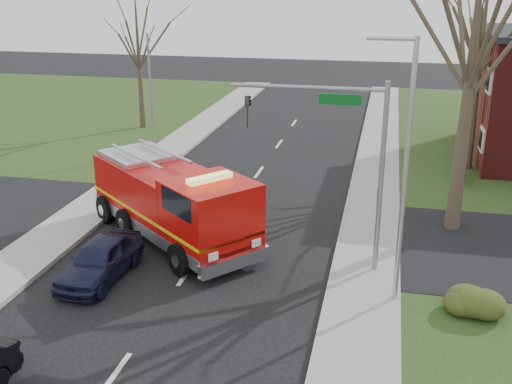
# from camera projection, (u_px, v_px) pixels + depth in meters

# --- Properties ---
(ground) EXTENTS (120.00, 120.00, 0.00)m
(ground) POSITION_uv_depth(u_px,v_px,m) (187.00, 273.00, 21.30)
(ground) COLOR black
(ground) RESTS_ON ground
(sidewalk_right) EXTENTS (2.40, 80.00, 0.15)m
(sidewalk_right) POSITION_uv_depth(u_px,v_px,m) (364.00, 289.00, 20.01)
(sidewalk_right) COLOR gray
(sidewalk_right) RESTS_ON ground
(sidewalk_left) EXTENTS (2.40, 80.00, 0.15)m
(sidewalk_left) POSITION_uv_depth(u_px,v_px,m) (31.00, 254.00, 22.54)
(sidewalk_left) COLOR gray
(sidewalk_left) RESTS_ON ground
(health_center_sign) EXTENTS (0.12, 2.00, 1.40)m
(health_center_sign) POSITION_uv_depth(u_px,v_px,m) (463.00, 167.00, 30.35)
(health_center_sign) COLOR #511319
(health_center_sign) RESTS_ON ground
(hedge_corner) EXTENTS (2.80, 2.00, 0.90)m
(hedge_corner) POSITION_uv_depth(u_px,v_px,m) (455.00, 300.00, 18.35)
(hedge_corner) COLOR #303914
(hedge_corner) RESTS_ON lawn_right
(bare_tree_near) EXTENTS (6.00, 6.00, 12.00)m
(bare_tree_near) POSITION_uv_depth(u_px,v_px,m) (473.00, 49.00, 22.38)
(bare_tree_near) COLOR #362C20
(bare_tree_near) RESTS_ON ground
(bare_tree_far) EXTENTS (5.25, 5.25, 10.50)m
(bare_tree_far) POSITION_uv_depth(u_px,v_px,m) (481.00, 49.00, 30.66)
(bare_tree_far) COLOR #362C20
(bare_tree_far) RESTS_ON ground
(bare_tree_left) EXTENTS (4.50, 4.50, 9.00)m
(bare_tree_left) POSITION_uv_depth(u_px,v_px,m) (138.00, 47.00, 39.85)
(bare_tree_left) COLOR #362C20
(bare_tree_left) RESTS_ON ground
(traffic_signal_mast) EXTENTS (5.29, 0.18, 6.80)m
(traffic_signal_mast) POSITION_uv_depth(u_px,v_px,m) (344.00, 142.00, 20.03)
(traffic_signal_mast) COLOR gray
(traffic_signal_mast) RESTS_ON ground
(streetlight_pole) EXTENTS (1.48, 0.16, 8.40)m
(streetlight_pole) POSITION_uv_depth(u_px,v_px,m) (404.00, 168.00, 17.85)
(streetlight_pole) COLOR #B7BABF
(streetlight_pole) RESTS_ON ground
(utility_pole_far) EXTENTS (0.14, 0.14, 7.00)m
(utility_pole_far) POSITION_uv_depth(u_px,v_px,m) (151.00, 96.00, 34.38)
(utility_pole_far) COLOR gray
(utility_pole_far) RESTS_ON ground
(fire_engine) EXTENTS (8.28, 7.56, 3.39)m
(fire_engine) POSITION_uv_depth(u_px,v_px,m) (174.00, 204.00, 23.52)
(fire_engine) COLOR #BD0C08
(fire_engine) RESTS_ON ground
(parked_car_maroon) EXTENTS (1.88, 4.23, 1.42)m
(parked_car_maroon) POSITION_uv_depth(u_px,v_px,m) (100.00, 259.00, 20.72)
(parked_car_maroon) COLOR #191B37
(parked_car_maroon) RESTS_ON ground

